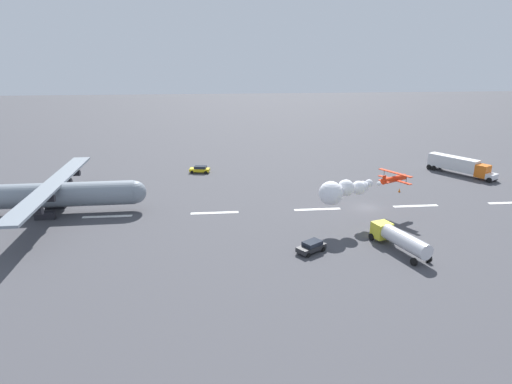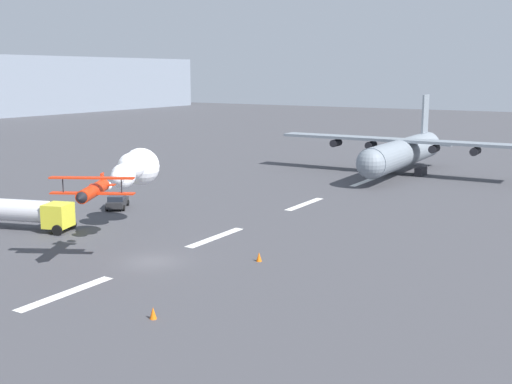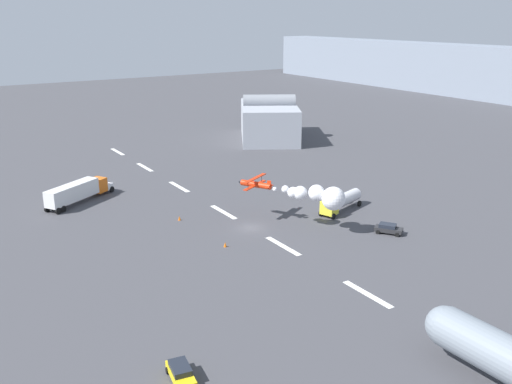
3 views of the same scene
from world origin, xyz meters
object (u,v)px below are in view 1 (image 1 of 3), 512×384
object	(u,v)px
semi_truck_orange	(459,165)
fuel_tanker_truck	(399,239)
cargo_transport_plane	(61,194)
followme_car_yellow	(200,169)
traffic_cone_far	(331,194)
stunt_biplane_red	(345,190)
traffic_cone_near	(399,190)
airport_staff_sedan	(312,246)

from	to	relation	value
semi_truck_orange	fuel_tanker_truck	xyz separation A→B (m)	(28.87, 36.31, -0.38)
cargo_transport_plane	semi_truck_orange	bearing A→B (deg)	-167.92
fuel_tanker_truck	followme_car_yellow	distance (m)	51.35
semi_truck_orange	traffic_cone_far	size ratio (longest dim) A/B	18.87
stunt_biplane_red	followme_car_yellow	world-z (taller)	stunt_biplane_red
stunt_biplane_red	semi_truck_orange	world-z (taller)	stunt_biplane_red
cargo_transport_plane	traffic_cone_near	xyz separation A→B (m)	(-60.48, -5.66, -3.04)
semi_truck_orange	airport_staff_sedan	size ratio (longest dim) A/B	3.18
cargo_transport_plane	semi_truck_orange	xyz separation A→B (m)	(-78.57, -16.81, -1.28)
fuel_tanker_truck	traffic_cone_far	bearing A→B (deg)	-83.34
traffic_cone_near	traffic_cone_far	world-z (taller)	same
stunt_biplane_red	followme_car_yellow	xyz separation A→B (m)	(22.81, -33.77, -5.03)
stunt_biplane_red	fuel_tanker_truck	world-z (taller)	stunt_biplane_red
fuel_tanker_truck	stunt_biplane_red	bearing A→B (deg)	-62.87
cargo_transport_plane	fuel_tanker_truck	bearing A→B (deg)	158.58
cargo_transport_plane	semi_truck_orange	distance (m)	80.36
followme_car_yellow	cargo_transport_plane	bearing A→B (deg)	47.16
stunt_biplane_red	semi_truck_orange	xyz separation A→B (m)	(-33.73, -26.83, -3.71)
traffic_cone_far	traffic_cone_near	bearing A→B (deg)	-176.65
fuel_tanker_truck	traffic_cone_near	size ratio (longest dim) A/B	13.48
semi_truck_orange	followme_car_yellow	world-z (taller)	semi_truck_orange
followme_car_yellow	airport_staff_sedan	distance (m)	45.41
followme_car_yellow	traffic_cone_near	distance (m)	42.50
followme_car_yellow	stunt_biplane_red	bearing A→B (deg)	124.03
followme_car_yellow	traffic_cone_near	xyz separation A→B (m)	(-38.45, 18.09, -0.44)
followme_car_yellow	traffic_cone_near	size ratio (longest dim) A/B	6.18
airport_staff_sedan	traffic_cone_far	size ratio (longest dim) A/B	5.93
stunt_biplane_red	fuel_tanker_truck	xyz separation A→B (m)	(-4.86, 9.47, -4.09)
stunt_biplane_red	traffic_cone_near	bearing A→B (deg)	-134.92
cargo_transport_plane	followme_car_yellow	world-z (taller)	cargo_transport_plane
stunt_biplane_red	traffic_cone_far	size ratio (longest dim) A/B	22.76
cargo_transport_plane	traffic_cone_near	bearing A→B (deg)	-174.65
stunt_biplane_red	traffic_cone_near	size ratio (longest dim) A/B	22.76
followme_car_yellow	fuel_tanker_truck	bearing A→B (deg)	122.61
semi_truck_orange	traffic_cone_near	distance (m)	21.32
traffic_cone_near	stunt_biplane_red	bearing A→B (deg)	45.08
stunt_biplane_red	airport_staff_sedan	world-z (taller)	stunt_biplane_red
cargo_transport_plane	stunt_biplane_red	distance (m)	46.01
airport_staff_sedan	traffic_cone_far	bearing A→B (deg)	-110.78
airport_staff_sedan	traffic_cone_near	world-z (taller)	airport_staff_sedan
airport_staff_sedan	cargo_transport_plane	bearing A→B (deg)	-26.41
semi_truck_orange	followme_car_yellow	size ratio (longest dim) A/B	3.05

